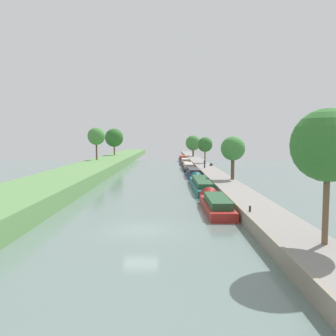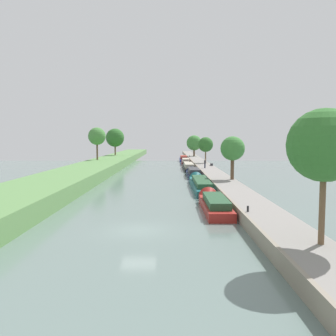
{
  "view_description": "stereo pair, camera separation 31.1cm",
  "coord_description": "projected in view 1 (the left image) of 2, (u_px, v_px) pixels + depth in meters",
  "views": [
    {
      "loc": [
        1.97,
        -25.26,
        6.61
      ],
      "look_at": [
        1.92,
        41.89,
        1.0
      ],
      "focal_mm": 38.12,
      "sensor_mm": 36.0,
      "label": 1
    },
    {
      "loc": [
        2.28,
        -25.26,
        6.61
      ],
      "look_at": [
        1.92,
        41.89,
        1.0
      ],
      "focal_mm": 38.12,
      "sensor_mm": 36.0,
      "label": 2
    }
  ],
  "objects": [
    {
      "name": "tree_rightbank_midfar",
      "position": [
        205.0,
        145.0,
        80.77
      ],
      "size": [
        3.38,
        3.38,
        5.87
      ],
      "color": "brown",
      "rests_on": "right_towpath"
    },
    {
      "name": "tree_leftbank_downstream",
      "position": [
        97.0,
        136.0,
        79.33
      ],
      "size": [
        3.9,
        3.9,
        7.26
      ],
      "color": "brown",
      "rests_on": "left_grassy_bank"
    },
    {
      "name": "narrowboat_blue",
      "position": [
        183.0,
        159.0,
        103.48
      ],
      "size": [
        2.17,
        10.69,
        2.27
      ],
      "color": "#283D93",
      "rests_on": "ground_plane"
    },
    {
      "name": "person_walking",
      "position": [
        205.0,
        163.0,
        66.96
      ],
      "size": [
        0.34,
        0.34,
        1.66
      ],
      "color": "#282D42",
      "rests_on": "right_towpath"
    },
    {
      "name": "tree_rightbank_midnear",
      "position": [
        233.0,
        149.0,
        48.23
      ],
      "size": [
        3.29,
        3.29,
        5.87
      ],
      "color": "brown",
      "rests_on": "right_towpath"
    },
    {
      "name": "tree_leftbank_upstream",
      "position": [
        114.0,
        138.0,
        101.2
      ],
      "size": [
        5.21,
        5.21,
        7.61
      ],
      "color": "brown",
      "rests_on": "left_grassy_bank"
    },
    {
      "name": "tree_rightbank_near",
      "position": [
        328.0,
        146.0,
        18.47
      ],
      "size": [
        3.84,
        3.84,
        7.16
      ],
      "color": "brown",
      "rests_on": "right_towpath"
    },
    {
      "name": "narrowboat_navy",
      "position": [
        193.0,
        173.0,
        61.92
      ],
      "size": [
        2.12,
        10.92,
        2.21
      ],
      "color": "#141E42",
      "rests_on": "ground_plane"
    },
    {
      "name": "tree_rightbank_far",
      "position": [
        193.0,
        143.0,
        112.03
      ],
      "size": [
        4.76,
        4.76,
        6.53
      ],
      "color": "brown",
      "rests_on": "right_towpath"
    },
    {
      "name": "park_bench",
      "position": [
        211.0,
        164.0,
        73.05
      ],
      "size": [
        0.44,
        1.5,
        0.47
      ],
      "color": "#333338",
      "rests_on": "right_towpath"
    },
    {
      "name": "mooring_bollard_far",
      "position": [
        189.0,
        156.0,
        107.79
      ],
      "size": [
        0.16,
        0.16,
        0.45
      ],
      "color": "black",
      "rests_on": "right_towpath"
    },
    {
      "name": "narrowboat_black",
      "position": [
        188.0,
        166.0,
        76.26
      ],
      "size": [
        2.13,
        15.25,
        2.19
      ],
      "color": "black",
      "rests_on": "ground_plane"
    },
    {
      "name": "right_towpath",
      "position": [
        274.0,
        223.0,
        25.68
      ],
      "size": [
        3.34,
        260.0,
        1.01
      ],
      "color": "gray",
      "rests_on": "ground_plane"
    },
    {
      "name": "ground_plane",
      "position": [
        141.0,
        230.0,
        25.73
      ],
      "size": [
        160.0,
        160.0,
        0.0
      ],
      "primitive_type": "plane",
      "color": "slate"
    },
    {
      "name": "narrowboat_teal",
      "position": [
        201.0,
        184.0,
        47.34
      ],
      "size": [
        2.18,
        16.37,
        2.07
      ],
      "color": "#195B60",
      "rests_on": "ground_plane"
    },
    {
      "name": "stone_quay",
      "position": [
        249.0,
        223.0,
        25.68
      ],
      "size": [
        0.25,
        260.0,
        1.06
      ],
      "color": "gray",
      "rests_on": "ground_plane"
    },
    {
      "name": "narrowboat_red",
      "position": [
        216.0,
        203.0,
        33.18
      ],
      "size": [
        2.17,
        10.69,
        2.06
      ],
      "color": "maroon",
      "rests_on": "ground_plane"
    },
    {
      "name": "narrowboat_maroon",
      "position": [
        185.0,
        162.0,
        90.9
      ],
      "size": [
        1.97,
        10.87,
        2.14
      ],
      "color": "maroon",
      "rests_on": "ground_plane"
    },
    {
      "name": "mooring_bollard_near",
      "position": [
        250.0,
        209.0,
        27.22
      ],
      "size": [
        0.16,
        0.16,
        0.45
      ],
      "color": "black",
      "rests_on": "right_towpath"
    }
  ]
}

